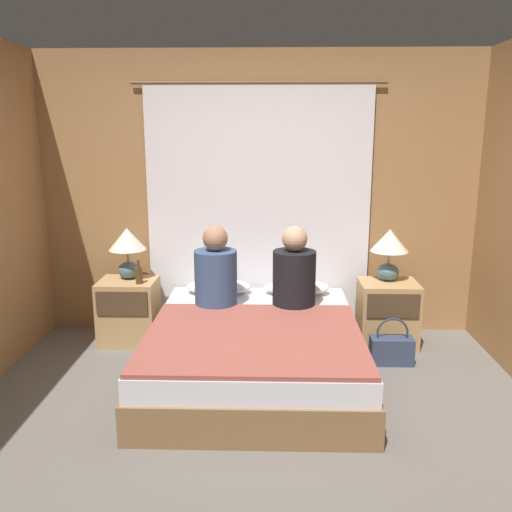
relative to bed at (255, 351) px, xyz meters
name	(u,v)px	position (x,y,z in m)	size (l,w,h in m)	color
ground_plane	(250,442)	(0.00, -0.87, -0.21)	(16.00, 16.00, 0.00)	#66605B
wall_back	(259,195)	(0.00, 1.08, 1.04)	(3.99, 0.06, 2.50)	#A37547
curtain_panel	(258,212)	(0.00, 1.02, 0.90)	(2.18, 0.02, 2.23)	white
bed	(255,351)	(0.00, 0.00, 0.00)	(1.55, 1.93, 0.42)	olive
nightstand_left	(129,311)	(-1.12, 0.68, 0.07)	(0.49, 0.42, 0.56)	tan
nightstand_right	(387,313)	(1.12, 0.68, 0.07)	(0.49, 0.42, 0.56)	tan
lamp_left	(128,246)	(-1.12, 0.76, 0.64)	(0.32, 0.32, 0.45)	slate
lamp_right	(389,247)	(1.12, 0.76, 0.64)	(0.32, 0.32, 0.45)	slate
pillow_left	(219,287)	(-0.34, 0.77, 0.27)	(0.57, 0.32, 0.12)	white
pillow_right	(297,287)	(0.34, 0.77, 0.27)	(0.57, 0.32, 0.12)	white
blanket_on_bed	(254,336)	(0.00, -0.28, 0.23)	(1.49, 1.31, 0.03)	#994C42
person_left_in_bed	(216,274)	(-0.33, 0.41, 0.49)	(0.34, 0.34, 0.67)	#38517A
person_right_in_bed	(294,274)	(0.30, 0.41, 0.49)	(0.34, 0.34, 0.66)	black
beer_bottle_on_left_stand	(139,275)	(-0.99, 0.59, 0.43)	(0.06, 0.06, 0.20)	#513819
handbag_on_floor	(391,349)	(1.08, 0.29, -0.09)	(0.34, 0.16, 0.38)	#333D56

